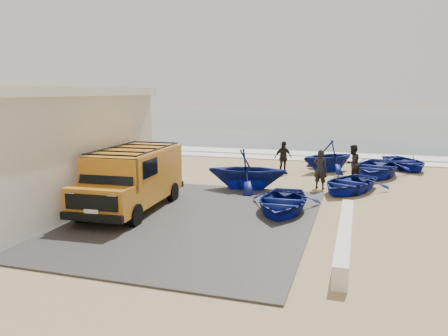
# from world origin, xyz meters

# --- Properties ---
(ground) EXTENTS (160.00, 160.00, 0.00)m
(ground) POSITION_xyz_m (0.00, 0.00, 0.00)
(ground) COLOR tan
(slab) EXTENTS (12.00, 10.00, 0.05)m
(slab) POSITION_xyz_m (-2.00, -2.00, 0.03)
(slab) COLOR #3D3B38
(slab) RESTS_ON ground
(ocean) EXTENTS (180.00, 88.00, 0.01)m
(ocean) POSITION_xyz_m (0.00, 56.00, 0.00)
(ocean) COLOR #385166
(ocean) RESTS_ON ground
(surf_line) EXTENTS (180.00, 1.60, 0.06)m
(surf_line) POSITION_xyz_m (0.00, 12.00, 0.03)
(surf_line) COLOR white
(surf_line) RESTS_ON ground
(surf_wash) EXTENTS (180.00, 2.20, 0.04)m
(surf_wash) POSITION_xyz_m (0.00, 14.50, 0.02)
(surf_wash) COLOR white
(surf_wash) RESTS_ON ground
(building) EXTENTS (8.40, 9.40, 4.30)m
(building) POSITION_xyz_m (-7.50, -2.00, 2.16)
(building) COLOR silver
(building) RESTS_ON ground
(parapet) EXTENTS (0.35, 6.00, 0.55)m
(parapet) POSITION_xyz_m (5.00, -3.00, 0.28)
(parapet) COLOR silver
(parapet) RESTS_ON ground
(van) EXTENTS (2.30, 5.26, 2.21)m
(van) POSITION_xyz_m (-2.30, -1.50, 1.19)
(van) COLOR #C2781D
(van) RESTS_ON ground
(boat_near_left) EXTENTS (2.67, 3.64, 0.74)m
(boat_near_left) POSITION_xyz_m (2.79, -0.21, 0.37)
(boat_near_left) COLOR navy
(boat_near_left) RESTS_ON ground
(boat_near_right) EXTENTS (3.77, 4.30, 0.74)m
(boat_near_right) POSITION_xyz_m (4.94, 3.69, 0.37)
(boat_near_right) COLOR navy
(boat_near_right) RESTS_ON ground
(boat_mid_left) EXTENTS (3.70, 3.32, 1.74)m
(boat_mid_left) POSITION_xyz_m (0.76, 2.86, 0.87)
(boat_mid_left) COLOR navy
(boat_mid_left) RESTS_ON ground
(boat_mid_right) EXTENTS (3.77, 4.73, 0.88)m
(boat_mid_right) POSITION_xyz_m (6.13, 7.69, 0.44)
(boat_mid_right) COLOR navy
(boat_mid_right) RESTS_ON ground
(boat_far_left) EXTENTS (4.12, 4.12, 1.65)m
(boat_far_left) POSITION_xyz_m (3.74, 8.23, 0.82)
(boat_far_left) COLOR navy
(boat_far_left) RESTS_ON ground
(boat_far_right) EXTENTS (3.70, 4.28, 0.74)m
(boat_far_right) POSITION_xyz_m (7.67, 10.22, 0.37)
(boat_far_right) COLOR navy
(boat_far_right) RESTS_ON ground
(fisherman_front) EXTENTS (0.72, 0.58, 1.71)m
(fisherman_front) POSITION_xyz_m (3.72, 3.93, 0.85)
(fisherman_front) COLOR black
(fisherman_front) RESTS_ON ground
(fisherman_middle) EXTENTS (1.01, 1.05, 1.70)m
(fisherman_middle) POSITION_xyz_m (5.01, 6.15, 0.85)
(fisherman_middle) COLOR black
(fisherman_middle) RESTS_ON ground
(fisherman_back) EXTENTS (1.01, 0.95, 1.68)m
(fisherman_back) POSITION_xyz_m (1.61, 6.90, 0.84)
(fisherman_back) COLOR black
(fisherman_back) RESTS_ON ground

